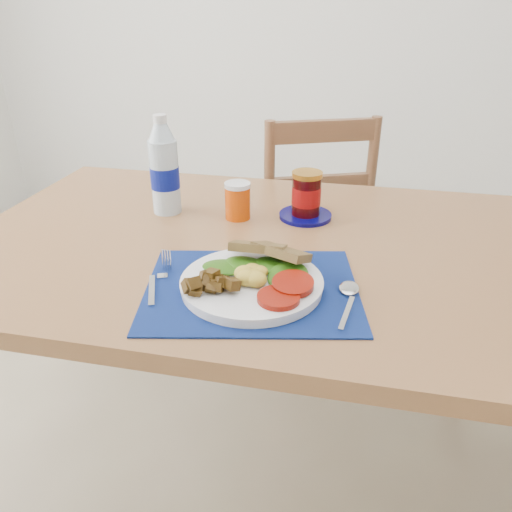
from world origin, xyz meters
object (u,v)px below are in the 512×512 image
at_px(breakfast_plate, 249,280).
at_px(jam_on_saucer, 306,198).
at_px(chair_far, 310,209).
at_px(juice_glass, 238,202).
at_px(water_bottle, 164,171).

bearing_deg(breakfast_plate, jam_on_saucer, 89.23).
xyz_separation_m(chair_far, juice_glass, (-0.13, -0.56, 0.23)).
xyz_separation_m(breakfast_plate, water_bottle, (-0.30, 0.35, 0.09)).
height_order(breakfast_plate, juice_glass, juice_glass).
bearing_deg(jam_on_saucer, breakfast_plate, -99.20).
relative_size(breakfast_plate, jam_on_saucer, 2.01).
xyz_separation_m(water_bottle, juice_glass, (0.19, -0.00, -0.07)).
distance_m(water_bottle, jam_on_saucer, 0.37).
distance_m(breakfast_plate, water_bottle, 0.47).
distance_m(breakfast_plate, jam_on_saucer, 0.39).
bearing_deg(jam_on_saucer, water_bottle, -174.35).
height_order(chair_far, breakfast_plate, chair_far).
distance_m(breakfast_plate, juice_glass, 0.37).
distance_m(chair_far, water_bottle, 0.71).
relative_size(breakfast_plate, juice_glass, 3.06).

